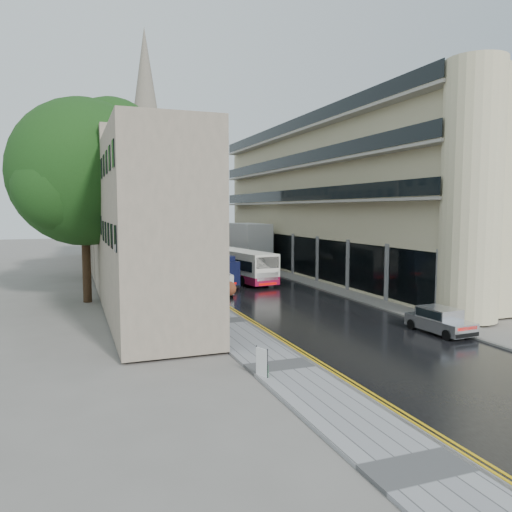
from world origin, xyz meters
TOP-DOWN VIEW (x-y plane):
  - ground at (0.00, 0.00)m, footprint 200.00×200.00m
  - road at (0.00, 27.50)m, footprint 9.00×85.00m
  - left_sidewalk at (-5.85, 27.50)m, footprint 2.70×85.00m
  - right_sidewalk at (5.40, 27.50)m, footprint 1.80×85.00m
  - old_shop_row at (-9.45, 30.00)m, footprint 4.50×56.00m
  - modern_block at (10.30, 26.00)m, footprint 8.00×40.00m
  - church_spire at (0.50, 82.00)m, footprint 6.40×6.40m
  - tree_near at (-12.50, 20.00)m, footprint 10.56×10.56m
  - tree_far at (-12.20, 33.00)m, footprint 9.24×9.24m
  - cream_bus at (-0.47, 22.85)m, footprint 3.68×10.12m
  - white_lorry at (2.84, 32.91)m, footprint 2.88×9.08m
  - silver_hatchback at (3.16, 3.61)m, footprint 1.72×3.58m
  - white_van at (-4.30, 18.62)m, footprint 1.76×3.74m
  - navy_van at (-3.49, 21.45)m, footprint 2.84×5.54m
  - pedestrian at (-6.46, 23.78)m, footprint 0.76×0.57m
  - lamp_post_near at (-4.81, 18.99)m, footprint 1.02×0.53m
  - lamp_post_far at (-4.70, 36.24)m, footprint 1.00×0.49m
  - estate_sign at (-7.01, 1.67)m, footprint 0.28×0.60m

SIDE VIEW (x-z plane):
  - ground at x=0.00m, z-range 0.00..0.00m
  - road at x=0.00m, z-range 0.00..0.02m
  - left_sidewalk at x=-5.85m, z-range 0.00..0.12m
  - right_sidewalk at x=5.40m, z-range 0.00..0.12m
  - estate_sign at x=-7.01m, z-range 0.12..1.14m
  - silver_hatchback at x=3.16m, z-range 0.02..1.33m
  - white_van at x=-4.30m, z-range 0.02..1.68m
  - pedestrian at x=-6.46m, z-range 0.12..2.03m
  - cream_bus at x=-0.47m, z-range 0.02..2.72m
  - navy_van at x=-3.49m, z-range 0.02..2.72m
  - white_lorry at x=2.84m, z-range 0.02..4.76m
  - lamp_post_far at x=-4.70m, z-range 0.12..8.81m
  - lamp_post_near at x=-4.81m, z-range 0.12..9.00m
  - old_shop_row at x=-9.45m, z-range 0.00..12.00m
  - tree_far at x=-12.20m, z-range 0.00..12.46m
  - tree_near at x=-12.50m, z-range 0.00..13.89m
  - modern_block at x=10.30m, z-range 0.00..14.00m
  - church_spire at x=0.50m, z-range 0.00..40.00m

